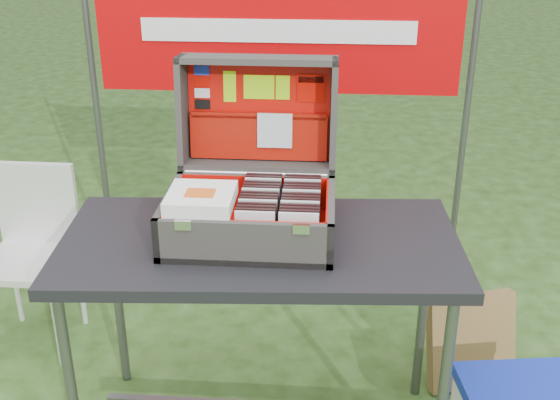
# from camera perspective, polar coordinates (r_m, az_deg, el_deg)

# --- Properties ---
(table) EXTENTS (1.35, 0.73, 0.82)m
(table) POSITION_cam_1_polar(r_m,az_deg,el_deg) (2.53, -1.53, -11.46)
(table) COLOR black
(table) RESTS_ON ground
(table_top) EXTENTS (1.35, 0.73, 0.04)m
(table_top) POSITION_cam_1_polar(r_m,az_deg,el_deg) (2.32, -1.64, -3.63)
(table_top) COLOR black
(table_top) RESTS_ON ground
(table_leg_fl) EXTENTS (0.04, 0.04, 0.78)m
(table_leg_fl) POSITION_cam_1_polar(r_m,az_deg,el_deg) (2.46, -16.62, -14.43)
(table_leg_fl) COLOR #59595B
(table_leg_fl) RESTS_ON ground
(table_leg_bl) EXTENTS (0.04, 0.04, 0.78)m
(table_leg_bl) POSITION_cam_1_polar(r_m,az_deg,el_deg) (2.87, -13.04, -7.83)
(table_leg_bl) COLOR #59595B
(table_leg_bl) RESTS_ON ground
(table_leg_br) EXTENTS (0.04, 0.04, 0.78)m
(table_leg_br) POSITION_cam_1_polar(r_m,az_deg,el_deg) (2.77, 11.53, -8.86)
(table_leg_br) COLOR #59595B
(table_leg_br) RESTS_ON ground
(suitcase) EXTENTS (0.55, 0.55, 0.53)m
(suitcase) POSITION_cam_1_polar(r_m,az_deg,el_deg) (2.27, -2.40, 3.60)
(suitcase) COLOR #42403C
(suitcase) RESTS_ON table
(suitcase_base_bottom) EXTENTS (0.55, 0.39, 0.02)m
(suitcase_base_bottom) POSITION_cam_1_polar(r_m,az_deg,el_deg) (2.32, -2.46, -2.83)
(suitcase_base_bottom) COLOR #42403C
(suitcase_base_bottom) RESTS_ON table_top
(suitcase_base_wall_front) EXTENTS (0.55, 0.02, 0.15)m
(suitcase_base_wall_front) POSITION_cam_1_polar(r_m,az_deg,el_deg) (2.12, -3.06, -3.62)
(suitcase_base_wall_front) COLOR #42403C
(suitcase_base_wall_front) RESTS_ON table_top
(suitcase_base_wall_back) EXTENTS (0.55, 0.02, 0.15)m
(suitcase_base_wall_back) POSITION_cam_1_polar(r_m,az_deg,el_deg) (2.45, -1.99, 0.46)
(suitcase_base_wall_back) COLOR #42403C
(suitcase_base_wall_back) RESTS_ON table_top
(suitcase_base_wall_left) EXTENTS (0.02, 0.39, 0.15)m
(suitcase_base_wall_left) POSITION_cam_1_polar(r_m,az_deg,el_deg) (2.33, -8.95, -1.20)
(suitcase_base_wall_left) COLOR #42403C
(suitcase_base_wall_left) RESTS_ON table_top
(suitcase_base_wall_right) EXTENTS (0.02, 0.39, 0.15)m
(suitcase_base_wall_right) POSITION_cam_1_polar(r_m,az_deg,el_deg) (2.27, 4.15, -1.64)
(suitcase_base_wall_right) COLOR #42403C
(suitcase_base_wall_right) RESTS_ON table_top
(suitcase_liner_floor) EXTENTS (0.51, 0.35, 0.01)m
(suitcase_liner_floor) POSITION_cam_1_polar(r_m,az_deg,el_deg) (2.31, -2.46, -2.52)
(suitcase_liner_floor) COLOR #C70E01
(suitcase_liner_floor) RESTS_ON suitcase_base_bottom
(suitcase_latch_left) EXTENTS (0.05, 0.01, 0.03)m
(suitcase_latch_left) POSITION_cam_1_polar(r_m,az_deg,el_deg) (2.11, -7.90, -2.03)
(suitcase_latch_left) COLOR silver
(suitcase_latch_left) RESTS_ON suitcase_base_wall_front
(suitcase_latch_right) EXTENTS (0.05, 0.01, 0.03)m
(suitcase_latch_right) POSITION_cam_1_polar(r_m,az_deg,el_deg) (2.07, 1.73, -2.38)
(suitcase_latch_right) COLOR silver
(suitcase_latch_right) RESTS_ON suitcase_base_wall_front
(suitcase_hinge) EXTENTS (0.50, 0.02, 0.02)m
(suitcase_hinge) POSITION_cam_1_polar(r_m,az_deg,el_deg) (2.44, -1.99, 2.15)
(suitcase_hinge) COLOR silver
(suitcase_hinge) RESTS_ON suitcase_base_wall_back
(suitcase_lid_back) EXTENTS (0.55, 0.06, 0.39)m
(suitcase_lid_back) POSITION_cam_1_polar(r_m,az_deg,el_deg) (2.52, -1.67, 7.33)
(suitcase_lid_back) COLOR #42403C
(suitcase_lid_back) RESTS_ON suitcase_base_wall_back
(suitcase_lid_rim_far) EXTENTS (0.55, 0.15, 0.04)m
(suitcase_lid_rim_far) POSITION_cam_1_polar(r_m,az_deg,el_deg) (2.43, -1.83, 11.33)
(suitcase_lid_rim_far) COLOR #42403C
(suitcase_lid_rim_far) RESTS_ON suitcase_lid_back
(suitcase_lid_rim_near) EXTENTS (0.55, 0.15, 0.04)m
(suitcase_lid_rim_near) POSITION_cam_1_polar(r_m,az_deg,el_deg) (2.50, -1.81, 2.87)
(suitcase_lid_rim_near) COLOR #42403C
(suitcase_lid_rim_near) RESTS_ON suitcase_lid_back
(suitcase_lid_rim_left) EXTENTS (0.02, 0.19, 0.41)m
(suitcase_lid_rim_left) POSITION_cam_1_polar(r_m,az_deg,el_deg) (2.50, -7.91, 7.11)
(suitcase_lid_rim_left) COLOR #42403C
(suitcase_lid_rim_left) RESTS_ON suitcase_lid_back
(suitcase_lid_rim_right) EXTENTS (0.02, 0.19, 0.41)m
(suitcase_lid_rim_right) POSITION_cam_1_polar(r_m,az_deg,el_deg) (2.45, 4.40, 6.88)
(suitcase_lid_rim_right) COLOR #42403C
(suitcase_lid_rim_right) RESTS_ON suitcase_lid_back
(suitcase_lid_liner) EXTENTS (0.50, 0.04, 0.34)m
(suitcase_lid_liner) POSITION_cam_1_polar(r_m,az_deg,el_deg) (2.51, -1.70, 7.26)
(suitcase_lid_liner) COLOR #C70E01
(suitcase_lid_liner) RESTS_ON suitcase_lid_back
(suitcase_liner_wall_front) EXTENTS (0.51, 0.01, 0.13)m
(suitcase_liner_wall_front) POSITION_cam_1_polar(r_m,az_deg,el_deg) (2.13, -3.02, -3.19)
(suitcase_liner_wall_front) COLOR #C70E01
(suitcase_liner_wall_front) RESTS_ON suitcase_base_bottom
(suitcase_liner_wall_back) EXTENTS (0.51, 0.01, 0.13)m
(suitcase_liner_wall_back) POSITION_cam_1_polar(r_m,az_deg,el_deg) (2.44, -2.03, 0.56)
(suitcase_liner_wall_back) COLOR #C70E01
(suitcase_liner_wall_back) RESTS_ON suitcase_base_bottom
(suitcase_liner_wall_left) EXTENTS (0.01, 0.35, 0.13)m
(suitcase_liner_wall_left) POSITION_cam_1_polar(r_m,az_deg,el_deg) (2.32, -8.64, -0.97)
(suitcase_liner_wall_left) COLOR #C70E01
(suitcase_liner_wall_left) RESTS_ON suitcase_base_bottom
(suitcase_liner_wall_right) EXTENTS (0.01, 0.35, 0.13)m
(suitcase_liner_wall_right) POSITION_cam_1_polar(r_m,az_deg,el_deg) (2.27, 3.81, -1.39)
(suitcase_liner_wall_right) COLOR #C70E01
(suitcase_liner_wall_right) RESTS_ON suitcase_base_bottom
(suitcase_lid_pocket) EXTENTS (0.49, 0.05, 0.16)m
(suitcase_lid_pocket) POSITION_cam_1_polar(r_m,az_deg,el_deg) (2.51, -1.74, 5.13)
(suitcase_lid_pocket) COLOR #991107
(suitcase_lid_pocket) RESTS_ON suitcase_lid_liner
(suitcase_pocket_edge) EXTENTS (0.48, 0.02, 0.02)m
(suitcase_pocket_edge) POSITION_cam_1_polar(r_m,az_deg,el_deg) (2.48, -1.76, 6.86)
(suitcase_pocket_edge) COLOR #991107
(suitcase_pocket_edge) RESTS_ON suitcase_lid_pocket
(suitcase_pocket_cd) EXTENTS (0.12, 0.02, 0.12)m
(suitcase_pocket_cd) POSITION_cam_1_polar(r_m,az_deg,el_deg) (2.48, -0.43, 5.67)
(suitcase_pocket_cd) COLOR silver
(suitcase_pocket_cd) RESTS_ON suitcase_lid_pocket
(lid_sticker_cc_a) EXTENTS (0.05, 0.01, 0.03)m
(lid_sticker_cc_a) POSITION_cam_1_polar(r_m,az_deg,el_deg) (2.50, -6.39, 10.43)
(lid_sticker_cc_a) COLOR #1933B2
(lid_sticker_cc_a) RESTS_ON suitcase_lid_liner
(lid_sticker_cc_b) EXTENTS (0.05, 0.01, 0.03)m
(lid_sticker_cc_b) POSITION_cam_1_polar(r_m,az_deg,el_deg) (2.51, -6.37, 9.53)
(lid_sticker_cc_b) COLOR #C60900
(lid_sticker_cc_b) RESTS_ON suitcase_lid_liner
(lid_sticker_cc_c) EXTENTS (0.05, 0.01, 0.03)m
(lid_sticker_cc_c) POSITION_cam_1_polar(r_m,az_deg,el_deg) (2.52, -6.34, 8.63)
(lid_sticker_cc_c) COLOR white
(lid_sticker_cc_c) RESTS_ON suitcase_lid_liner
(lid_sticker_cc_d) EXTENTS (0.05, 0.01, 0.03)m
(lid_sticker_cc_d) POSITION_cam_1_polar(r_m,az_deg,el_deg) (2.52, -6.31, 7.74)
(lid_sticker_cc_d) COLOR black
(lid_sticker_cc_d) RESTS_ON suitcase_lid_liner
(lid_card_neon_tall) EXTENTS (0.04, 0.01, 0.11)m
(lid_card_neon_tall) POSITION_cam_1_polar(r_m,az_deg,el_deg) (2.50, -4.11, 9.18)
(lid_card_neon_tall) COLOR #A3E60A
(lid_card_neon_tall) RESTS_ON suitcase_lid_liner
(lid_card_neon_main) EXTENTS (0.11, 0.01, 0.08)m
(lid_card_neon_main) POSITION_cam_1_polar(r_m,az_deg,el_deg) (2.48, -1.72, 9.16)
(lid_card_neon_main) COLOR #A3E60A
(lid_card_neon_main) RESTS_ON suitcase_lid_liner
(lid_card_neon_small) EXTENTS (0.05, 0.01, 0.08)m
(lid_card_neon_small) POSITION_cam_1_polar(r_m,az_deg,el_deg) (2.48, 0.22, 9.12)
(lid_card_neon_small) COLOR #A3E60A
(lid_card_neon_small) RESTS_ON suitcase_lid_liner
(lid_sticker_band) EXTENTS (0.10, 0.01, 0.10)m
(lid_sticker_band) POSITION_cam_1_polar(r_m,az_deg,el_deg) (2.47, 2.52, 9.07)
(lid_sticker_band) COLOR #C60900
(lid_sticker_band) RESTS_ON suitcase_lid_liner
(lid_sticker_band_bar) EXTENTS (0.09, 0.01, 0.02)m
(lid_sticker_band_bar) POSITION_cam_1_polar(r_m,az_deg,el_deg) (2.47, 2.54, 9.75)
(lid_sticker_band_bar) COLOR black
(lid_sticker_band_bar) RESTS_ON suitcase_lid_liner
(cd_left_0) EXTENTS (0.12, 0.01, 0.14)m
(cd_left_0) POSITION_cam_1_polar(r_m,az_deg,el_deg) (2.14, -2.04, -2.64)
(cd_left_0) COLOR silver
(cd_left_0) RESTS_ON suitcase_liner_floor
(cd_left_1) EXTENTS (0.12, 0.01, 0.14)m
(cd_left_1) POSITION_cam_1_polar(r_m,az_deg,el_deg) (2.16, -1.98, -2.38)
(cd_left_1) COLOR black
(cd_left_1) RESTS_ON suitcase_liner_floor
(cd_left_2) EXTENTS (0.12, 0.01, 0.14)m
(cd_left_2) POSITION_cam_1_polar(r_m,az_deg,el_deg) (2.18, -1.92, -2.12)
(cd_left_2) COLOR black
(cd_left_2) RESTS_ON suitcase_liner_floor
(cd_left_3) EXTENTS (0.12, 0.01, 0.14)m
(cd_left_3) POSITION_cam_1_polar(r_m,az_deg,el_deg) (2.20, -1.86, -1.87)
(cd_left_3) COLOR black
(cd_left_3) RESTS_ON suitcase_liner_floor
(cd_left_4) EXTENTS (0.12, 0.01, 0.14)m
(cd_left_4) POSITION_cam_1_polar(r_m,az_deg,el_deg) (2.22, -1.80, -1.62)
(cd_left_4) COLOR silver
(cd_left_4) RESTS_ON suitcase_liner_floor
(cd_left_5) EXTENTS (0.12, 0.01, 0.14)m
(cd_left_5) POSITION_cam_1_polar(r_m,az_deg,el_deg) (2.24, -1.74, -1.38)
(cd_left_5) COLOR black
(cd_left_5) RESTS_ON suitcase_liner_floor
(cd_left_6) EXTENTS (0.12, 0.01, 0.14)m
(cd_left_6) POSITION_cam_1_polar(r_m,az_deg,el_deg) (2.26, -1.69, -1.14)
(cd_left_6) COLOR black
(cd_left_6) RESTS_ON suitcase_liner_floor
(cd_left_7) EXTENTS (0.12, 0.01, 0.14)m
(cd_left_7) POSITION_cam_1_polar(r_m,az_deg,el_deg) (2.28, -1.63, -0.91)
(cd_left_7) COLOR black
(cd_left_7) RESTS_ON suitcase_liner_floor
(cd_left_8) EXTENTS (0.12, 0.01, 0.14)m
(cd_left_8) POSITION_cam_1_polar(r_m,az_deg,el_deg) (2.29, -1.58, -0.68)
(cd_left_8) COLOR silver
(cd_left_8) RESTS_ON suitcase_liner_floor
(cd_left_9) EXTENTS (0.12, 0.01, 0.14)m
(cd_left_9) POSITION_cam_1_polar(r_m,az_deg,el_deg) (2.31, -1.52, -0.45)
(cd_left_9) COLOR black
(cd_left_9) RESTS_ON suitcase_liner_floor
(cd_left_10) EXTENTS (0.12, 0.01, 0.14)m
(cd_left_10) POSITION_cam_1_polar(r_m,az_deg,el_deg) (2.33, -1.47, -0.22)
(cd_left_10) COLOR black
(cd_left_10) RESTS_ON suitcase_liner_floor
(cd_left_11) EXTENTS (0.12, 0.01, 0.14)m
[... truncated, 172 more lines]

